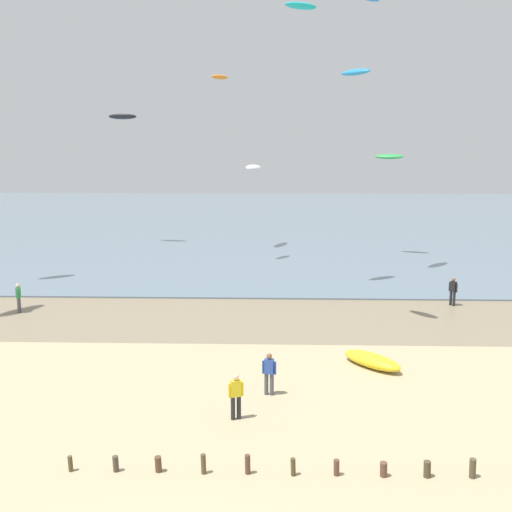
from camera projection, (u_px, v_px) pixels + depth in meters
The scene contains 14 objects.
wet_sand_strip at pixel (231, 319), 34.83m from camera, with size 120.00×8.51×0.01m, color #84755B.
sea at pixel (254, 222), 73.34m from camera, with size 160.00×70.00×0.10m, color slate.
groyne_mid at pixel (476, 469), 18.69m from camera, with size 23.13×0.30×0.64m.
person_nearest_camera at pixel (19, 297), 35.93m from camera, with size 0.29×0.56×1.71m.
person_mid_beach at pixel (453, 291), 37.38m from camera, with size 0.42×0.44×1.71m.
person_by_waterline at pixel (236, 395), 22.41m from camera, with size 0.54×0.32×1.71m.
person_left_flank at pixel (269, 373), 24.52m from camera, with size 0.56×0.28×1.71m.
grounded_kite at pixel (372, 360), 27.61m from camera, with size 2.97×1.07×0.59m, color yellow.
kite_aloft_0 at pixel (219, 77), 46.88m from camera, with size 1.88×0.60×0.30m, color orange.
kite_aloft_3 at pixel (254, 168), 55.12m from camera, with size 2.91×0.93×0.47m, color white.
kite_aloft_6 at pixel (301, 6), 38.20m from camera, with size 2.30×0.74×0.37m, color #19B2B7.
kite_aloft_7 at pixel (356, 72), 31.17m from camera, with size 1.95×0.62×0.31m, color #2384D1.
kite_aloft_8 at pixel (389, 157), 51.19m from camera, with size 2.35×0.75×0.38m, color green.
kite_aloft_9 at pixel (122, 117), 55.88m from camera, with size 2.64×0.85×0.42m, color black.
Camera 1 is at (2.38, -11.46, 10.10)m, focal length 43.92 mm.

